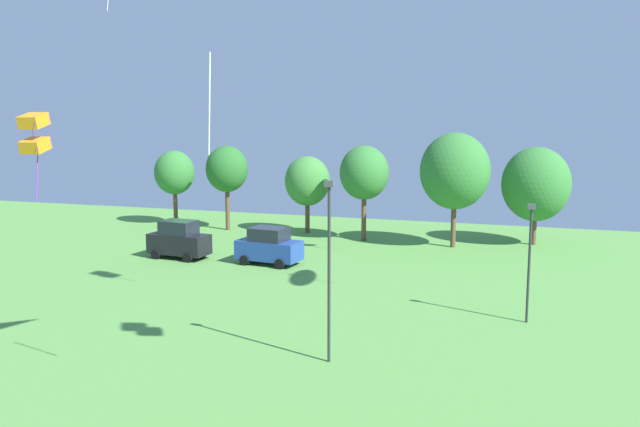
{
  "coord_description": "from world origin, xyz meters",
  "views": [
    {
      "loc": [
        4.85,
        1.13,
        9.6
      ],
      "look_at": [
        0.15,
        15.81,
        7.27
      ],
      "focal_mm": 38.0,
      "sensor_mm": 36.0,
      "label": 1
    }
  ],
  "objects_px": {
    "parked_car_second_from_left": "(269,246)",
    "treeline_tree_0": "(174,173)",
    "treeline_tree_1": "(227,169)",
    "treeline_tree_5": "(536,184)",
    "parked_car_leftmost": "(179,240)",
    "light_post_1": "(529,256)",
    "light_post_0": "(329,262)",
    "kite_flying_10": "(34,133)",
    "treeline_tree_2": "(307,181)",
    "treeline_tree_4": "(455,171)",
    "treeline_tree_3": "(364,173)"
  },
  "relations": [
    {
      "from": "parked_car_second_from_left",
      "to": "treeline_tree_0",
      "type": "height_order",
      "value": "treeline_tree_0"
    },
    {
      "from": "treeline_tree_1",
      "to": "treeline_tree_0",
      "type": "bearing_deg",
      "value": 168.87
    },
    {
      "from": "parked_car_second_from_left",
      "to": "treeline_tree_5",
      "type": "relative_size",
      "value": 0.6
    },
    {
      "from": "parked_car_leftmost",
      "to": "light_post_1",
      "type": "height_order",
      "value": "light_post_1"
    },
    {
      "from": "light_post_1",
      "to": "light_post_0",
      "type": "bearing_deg",
      "value": -133.89
    },
    {
      "from": "kite_flying_10",
      "to": "light_post_1",
      "type": "height_order",
      "value": "kite_flying_10"
    },
    {
      "from": "parked_car_second_from_left",
      "to": "treeline_tree_1",
      "type": "bearing_deg",
      "value": 133.66
    },
    {
      "from": "treeline_tree_2",
      "to": "treeline_tree_4",
      "type": "xyz_separation_m",
      "value": [
        11.75,
        -2.3,
        1.3
      ]
    },
    {
      "from": "parked_car_second_from_left",
      "to": "treeline_tree_1",
      "type": "height_order",
      "value": "treeline_tree_1"
    },
    {
      "from": "light_post_0",
      "to": "parked_car_second_from_left",
      "type": "bearing_deg",
      "value": 119.64
    },
    {
      "from": "kite_flying_10",
      "to": "parked_car_second_from_left",
      "type": "bearing_deg",
      "value": 63.16
    },
    {
      "from": "treeline_tree_1",
      "to": "treeline_tree_2",
      "type": "xyz_separation_m",
      "value": [
        6.65,
        0.68,
        -0.82
      ]
    },
    {
      "from": "treeline_tree_0",
      "to": "kite_flying_10",
      "type": "bearing_deg",
      "value": -74.43
    },
    {
      "from": "light_post_1",
      "to": "treeline_tree_5",
      "type": "relative_size",
      "value": 0.77
    },
    {
      "from": "light_post_0",
      "to": "treeline_tree_2",
      "type": "bearing_deg",
      "value": 110.47
    },
    {
      "from": "parked_car_leftmost",
      "to": "parked_car_second_from_left",
      "type": "distance_m",
      "value": 6.31
    },
    {
      "from": "parked_car_leftmost",
      "to": "light_post_0",
      "type": "distance_m",
      "value": 21.2
    },
    {
      "from": "treeline_tree_4",
      "to": "parked_car_second_from_left",
      "type": "bearing_deg",
      "value": -139.03
    },
    {
      "from": "treeline_tree_5",
      "to": "parked_car_leftmost",
      "type": "bearing_deg",
      "value": -151.76
    },
    {
      "from": "kite_flying_10",
      "to": "treeline_tree_2",
      "type": "bearing_deg",
      "value": 77.89
    },
    {
      "from": "treeline_tree_2",
      "to": "treeline_tree_3",
      "type": "height_order",
      "value": "treeline_tree_3"
    },
    {
      "from": "treeline_tree_4",
      "to": "treeline_tree_5",
      "type": "height_order",
      "value": "treeline_tree_4"
    },
    {
      "from": "kite_flying_10",
      "to": "treeline_tree_0",
      "type": "relative_size",
      "value": 0.66
    },
    {
      "from": "light_post_0",
      "to": "light_post_1",
      "type": "relative_size",
      "value": 1.28
    },
    {
      "from": "parked_car_leftmost",
      "to": "treeline_tree_1",
      "type": "bearing_deg",
      "value": 104.41
    },
    {
      "from": "kite_flying_10",
      "to": "treeline_tree_0",
      "type": "height_order",
      "value": "kite_flying_10"
    },
    {
      "from": "treeline_tree_0",
      "to": "treeline_tree_2",
      "type": "distance_m",
      "value": 12.07
    },
    {
      "from": "light_post_0",
      "to": "treeline_tree_4",
      "type": "bearing_deg",
      "value": 85.51
    },
    {
      "from": "kite_flying_10",
      "to": "light_post_1",
      "type": "bearing_deg",
      "value": 13.42
    },
    {
      "from": "treeline_tree_3",
      "to": "treeline_tree_4",
      "type": "relative_size",
      "value": 0.87
    },
    {
      "from": "kite_flying_10",
      "to": "treeline_tree_2",
      "type": "distance_m",
      "value": 25.18
    },
    {
      "from": "treeline_tree_2",
      "to": "treeline_tree_5",
      "type": "relative_size",
      "value": 0.86
    },
    {
      "from": "treeline_tree_0",
      "to": "treeline_tree_5",
      "type": "relative_size",
      "value": 0.89
    },
    {
      "from": "parked_car_leftmost",
      "to": "treeline_tree_3",
      "type": "distance_m",
      "value": 14.55
    },
    {
      "from": "treeline_tree_0",
      "to": "light_post_1",
      "type": "bearing_deg",
      "value": -33.52
    },
    {
      "from": "treeline_tree_0",
      "to": "parked_car_second_from_left",
      "type": "bearing_deg",
      "value": -41.36
    },
    {
      "from": "treeline_tree_4",
      "to": "treeline_tree_1",
      "type": "bearing_deg",
      "value": 174.97
    },
    {
      "from": "treeline_tree_4",
      "to": "treeline_tree_5",
      "type": "relative_size",
      "value": 1.15
    },
    {
      "from": "treeline_tree_3",
      "to": "kite_flying_10",
      "type": "bearing_deg",
      "value": -114.57
    },
    {
      "from": "parked_car_leftmost",
      "to": "treeline_tree_1",
      "type": "distance_m",
      "value": 11.61
    },
    {
      "from": "kite_flying_10",
      "to": "light_post_1",
      "type": "relative_size",
      "value": 0.76
    },
    {
      "from": "light_post_1",
      "to": "treeline_tree_5",
      "type": "xyz_separation_m",
      "value": [
        0.16,
        19.31,
        1.28
      ]
    },
    {
      "from": "light_post_1",
      "to": "treeline_tree_5",
      "type": "height_order",
      "value": "treeline_tree_5"
    },
    {
      "from": "treeline_tree_1",
      "to": "treeline_tree_5",
      "type": "distance_m",
      "value": 23.92
    },
    {
      "from": "treeline_tree_1",
      "to": "light_post_0",
      "type": "bearing_deg",
      "value": -57.31
    },
    {
      "from": "light_post_1",
      "to": "treeline_tree_0",
      "type": "bearing_deg",
      "value": 146.48
    },
    {
      "from": "parked_car_second_from_left",
      "to": "treeline_tree_3",
      "type": "height_order",
      "value": "treeline_tree_3"
    },
    {
      "from": "parked_car_second_from_left",
      "to": "light_post_0",
      "type": "height_order",
      "value": "light_post_0"
    },
    {
      "from": "light_post_0",
      "to": "treeline_tree_4",
      "type": "xyz_separation_m",
      "value": [
        1.89,
        24.11,
        1.5
      ]
    },
    {
      "from": "light_post_1",
      "to": "treeline_tree_4",
      "type": "distance_m",
      "value": 17.6
    }
  ]
}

